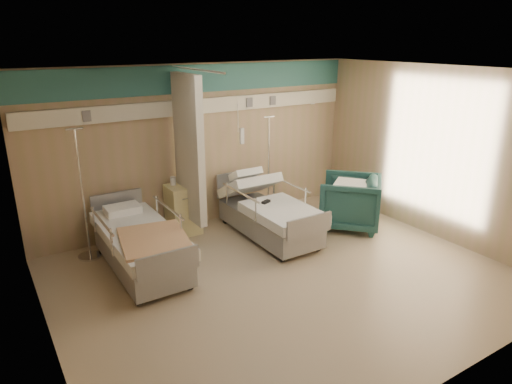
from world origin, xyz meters
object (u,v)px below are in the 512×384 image
(bedside_cabinet, at_px, (183,209))
(iv_stand_right, at_px, (268,195))
(visitor_armchair, at_px, (350,202))
(bed_left, at_px, (141,250))
(bed_right, at_px, (269,219))
(iv_stand_left, at_px, (87,232))

(bedside_cabinet, relative_size, iv_stand_right, 0.46)
(visitor_armchair, height_order, iv_stand_right, iv_stand_right)
(bed_left, height_order, iv_stand_right, iv_stand_right)
(bed_left, bearing_deg, bedside_cabinet, 40.60)
(bed_right, bearing_deg, iv_stand_left, 163.46)
(bed_right, xyz_separation_m, visitor_armchair, (1.44, -0.40, 0.15))
(visitor_armchair, distance_m, iv_stand_left, 4.36)
(bed_left, relative_size, bedside_cabinet, 2.54)
(bed_left, height_order, bedside_cabinet, bedside_cabinet)
(bed_left, distance_m, iv_stand_right, 2.90)
(iv_stand_right, distance_m, iv_stand_left, 3.32)
(visitor_armchair, xyz_separation_m, iv_stand_left, (-4.19, 1.22, -0.05))
(visitor_armchair, bearing_deg, bedside_cabinet, -70.22)
(iv_stand_right, bearing_deg, bed_left, -162.56)
(bed_right, xyz_separation_m, iv_stand_left, (-2.75, 0.82, 0.09))
(bedside_cabinet, xyz_separation_m, iv_stand_right, (1.72, -0.03, -0.04))
(bedside_cabinet, xyz_separation_m, visitor_armchair, (2.59, -1.30, 0.04))
(bed_right, distance_m, iv_stand_right, 1.04)
(visitor_armchair, relative_size, iv_stand_right, 0.54)
(bedside_cabinet, xyz_separation_m, iv_stand_left, (-1.60, -0.08, -0.02))
(bed_left, bearing_deg, iv_stand_right, 17.44)
(iv_stand_left, bearing_deg, visitor_armchair, -16.25)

